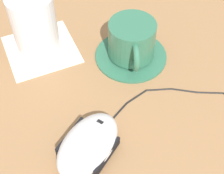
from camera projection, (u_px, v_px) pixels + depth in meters
ground_plane at (105, 68)px, 0.59m from camera, size 3.00×3.00×0.00m
saucer at (131, 55)px, 0.61m from camera, size 0.13×0.13×0.01m
coffee_cup at (132, 40)px, 0.58m from camera, size 0.08×0.10×0.06m
computer_mouse at (88, 145)px, 0.48m from camera, size 0.13×0.10×0.04m
mouse_cable at (175, 96)px, 0.55m from camera, size 0.19×0.13×0.00m
napkin_under_glass at (41, 49)px, 0.62m from camera, size 0.15×0.15×0.00m
drinking_glass at (35, 26)px, 0.57m from camera, size 0.08×0.08×0.12m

